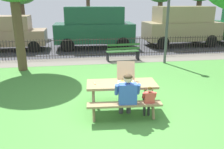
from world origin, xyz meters
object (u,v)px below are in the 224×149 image
at_px(park_bench_center, 123,52).
at_px(parked_car_center, 94,26).
at_px(picnic_table_foreground, 121,89).
at_px(lamp_post_walkway, 168,10).
at_px(parked_car_left, 11,33).
at_px(child_at_table, 149,99).
at_px(parked_car_right, 182,25).
at_px(pizza_slice_on_table, 97,83).
at_px(pizza_box_open, 126,78).
at_px(adult_at_table, 127,94).

xyz_separation_m(park_bench_center, parked_car_center, (-1.12, 3.35, 0.89)).
relative_size(picnic_table_foreground, lamp_post_walkway, 0.48).
bearing_deg(parked_car_left, park_bench_center, -29.45).
bearing_deg(lamp_post_walkway, child_at_table, -114.77).
bearing_deg(lamp_post_walkway, parked_car_right, 57.79).
distance_m(pizza_slice_on_table, lamp_post_walkway, 5.94).
bearing_deg(lamp_post_walkway, parked_car_left, 152.06).
relative_size(pizza_slice_on_table, parked_car_left, 0.06).
bearing_deg(child_at_table, pizza_slice_on_table, 152.37).
bearing_deg(parked_car_right, park_bench_center, -143.00).
bearing_deg(picnic_table_foreground, park_bench_center, 78.57).
bearing_deg(parked_car_left, picnic_table_foreground, -60.70).
height_order(pizza_slice_on_table, child_at_table, child_at_table).
distance_m(child_at_table, park_bench_center, 5.90).
bearing_deg(picnic_table_foreground, parked_car_left, 119.30).
bearing_deg(pizza_box_open, parked_car_right, 57.93).
xyz_separation_m(child_at_table, lamp_post_walkway, (2.35, 5.10, 1.89)).
distance_m(adult_at_table, child_at_table, 0.55).
bearing_deg(park_bench_center, picnic_table_foreground, -101.43).
bearing_deg(adult_at_table, lamp_post_walkway, 60.26).
relative_size(child_at_table, parked_car_right, 0.18).
bearing_deg(child_at_table, parked_car_center, 93.79).
xyz_separation_m(picnic_table_foreground, parked_car_right, (5.52, 8.67, 0.71)).
bearing_deg(parked_car_center, lamp_post_walkway, -54.30).
xyz_separation_m(pizza_slice_on_table, parked_car_center, (0.58, 8.61, 0.53)).
distance_m(park_bench_center, parked_car_right, 5.64).
bearing_deg(pizza_box_open, park_bench_center, 79.81).
bearing_deg(parked_car_center, parked_car_left, 180.00).
bearing_deg(parked_car_left, adult_at_table, -61.87).
bearing_deg(parked_car_left, pizza_box_open, -59.87).
height_order(picnic_table_foreground, parked_car_left, parked_car_left).
relative_size(adult_at_table, parked_car_left, 0.30).
height_order(pizza_slice_on_table, parked_car_center, parked_car_center).
bearing_deg(child_at_table, lamp_post_walkway, 65.23).
relative_size(picnic_table_foreground, parked_car_left, 0.48).
xyz_separation_m(picnic_table_foreground, park_bench_center, (1.07, 5.31, -0.18)).
distance_m(pizza_box_open, child_at_table, 0.84).
height_order(parked_car_left, parked_car_center, parked_car_center).
xyz_separation_m(lamp_post_walkway, parked_car_left, (-7.78, 4.13, -1.40)).
height_order(picnic_table_foreground, parked_car_right, parked_car_right).
relative_size(picnic_table_foreground, parked_car_right, 0.39).
xyz_separation_m(picnic_table_foreground, parked_car_center, (-0.05, 8.67, 0.71)).
bearing_deg(parked_car_right, parked_car_center, -180.00).
bearing_deg(parked_car_left, lamp_post_walkway, -27.94).
bearing_deg(parked_car_right, parked_car_left, -180.00).
height_order(pizza_box_open, parked_car_left, parked_car_left).
distance_m(picnic_table_foreground, parked_car_right, 10.30).
xyz_separation_m(picnic_table_foreground, lamp_post_walkway, (2.92, 4.54, 1.82)).
xyz_separation_m(pizza_slice_on_table, parked_car_right, (6.15, 8.61, 0.53)).
distance_m(lamp_post_walkway, parked_car_left, 8.92).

